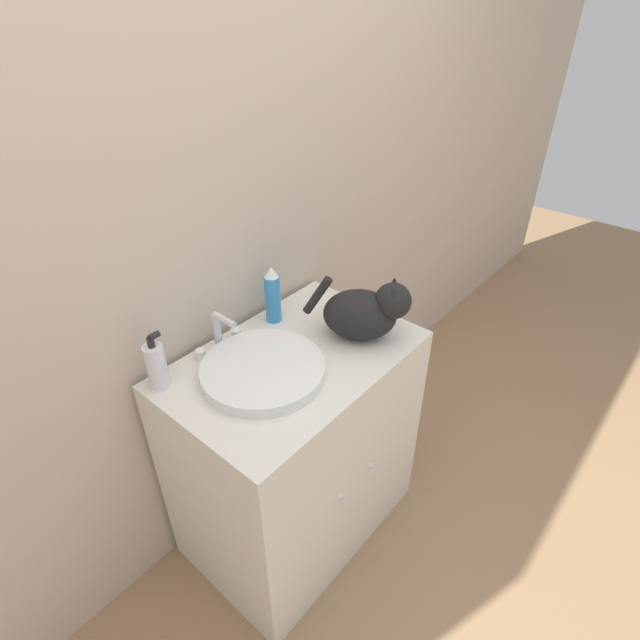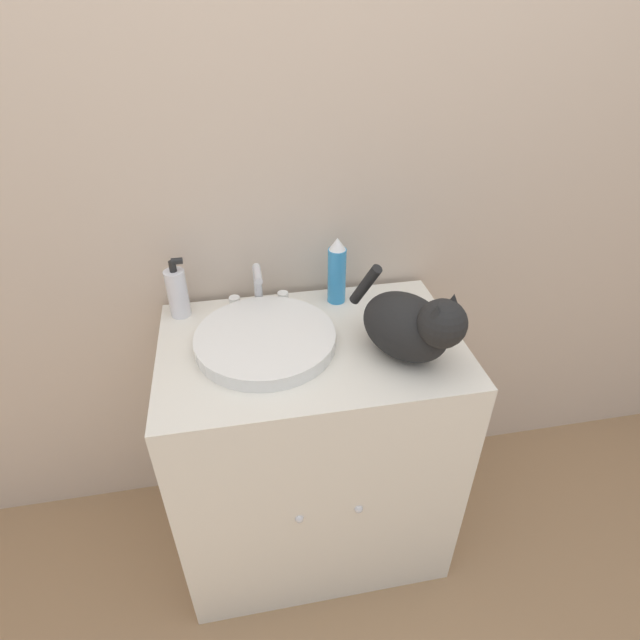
# 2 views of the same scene
# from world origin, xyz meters

# --- Properties ---
(ground_plane) EXTENTS (8.00, 8.00, 0.00)m
(ground_plane) POSITION_xyz_m (0.00, 0.00, 0.00)
(ground_plane) COLOR #997551
(wall_back) EXTENTS (6.00, 0.05, 2.50)m
(wall_back) POSITION_xyz_m (0.00, 0.57, 1.25)
(wall_back) COLOR #C6B29E
(wall_back) RESTS_ON ground_plane
(vanity_cabinet) EXTENTS (0.81, 0.54, 0.84)m
(vanity_cabinet) POSITION_xyz_m (0.00, 0.26, 0.42)
(vanity_cabinet) COLOR silver
(vanity_cabinet) RESTS_ON ground_plane
(sink_basin) EXTENTS (0.37, 0.37, 0.04)m
(sink_basin) POSITION_xyz_m (-0.12, 0.27, 0.85)
(sink_basin) COLOR white
(sink_basin) RESTS_ON vanity_cabinet
(faucet) EXTENTS (0.17, 0.10, 0.14)m
(faucet) POSITION_xyz_m (-0.12, 0.47, 0.90)
(faucet) COLOR silver
(faucet) RESTS_ON vanity_cabinet
(cat) EXTENTS (0.27, 0.33, 0.22)m
(cat) POSITION_xyz_m (0.24, 0.16, 0.93)
(cat) COLOR black
(cat) RESTS_ON vanity_cabinet
(soap_bottle) EXTENTS (0.06, 0.06, 0.18)m
(soap_bottle) POSITION_xyz_m (-0.35, 0.47, 0.91)
(soap_bottle) COLOR silver
(soap_bottle) RESTS_ON vanity_cabinet
(spray_bottle) EXTENTS (0.05, 0.05, 0.21)m
(spray_bottle) POSITION_xyz_m (0.11, 0.46, 0.94)
(spray_bottle) COLOR #338CCC
(spray_bottle) RESTS_ON vanity_cabinet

